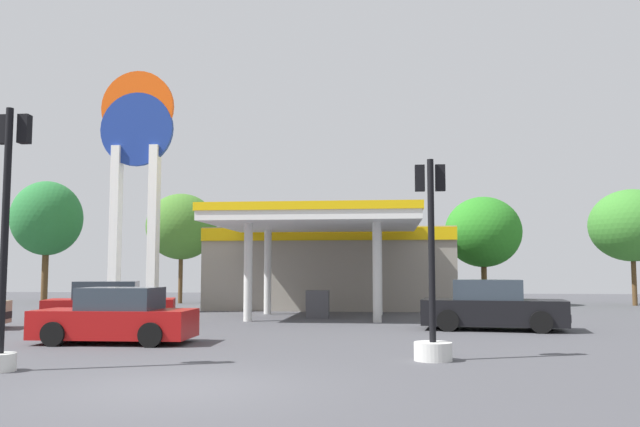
% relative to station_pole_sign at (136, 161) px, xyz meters
% --- Properties ---
extents(ground_plane, '(90.00, 90.00, 0.00)m').
position_rel_station_pole_sign_xyz_m(ground_plane, '(8.04, -18.24, -6.91)').
color(ground_plane, '#47474C').
rests_on(ground_plane, ground).
extents(gas_station, '(11.96, 12.83, 4.33)m').
position_rel_station_pole_sign_xyz_m(gas_station, '(8.66, 3.19, -4.66)').
color(gas_station, gray).
rests_on(gas_station, ground).
extents(station_pole_sign, '(3.43, 0.56, 11.13)m').
position_rel_station_pole_sign_xyz_m(station_pole_sign, '(0.00, 0.00, 0.00)').
color(station_pole_sign, white).
rests_on(station_pole_sign, ground).
extents(car_0, '(4.69, 2.51, 1.60)m').
position_rel_station_pole_sign_xyz_m(car_0, '(14.80, -7.09, -6.19)').
color(car_0, black).
rests_on(car_0, ground).
extents(car_2, '(4.58, 2.86, 1.53)m').
position_rel_station_pole_sign_xyz_m(car_2, '(1.97, -6.92, -6.22)').
color(car_2, black).
rests_on(car_2, ground).
extents(car_3, '(4.09, 1.92, 1.45)m').
position_rel_station_pole_sign_xyz_m(car_3, '(4.39, -12.06, -6.26)').
color(car_3, black).
rests_on(car_3, ground).
extents(traffic_signal_0, '(0.80, 0.80, 4.29)m').
position_rel_station_pole_sign_xyz_m(traffic_signal_0, '(12.40, -14.52, -5.66)').
color(traffic_signal_0, silver).
rests_on(traffic_signal_0, ground).
extents(traffic_signal_1, '(0.65, 0.66, 5.04)m').
position_rel_station_pole_sign_xyz_m(traffic_signal_1, '(4.18, -16.84, -4.84)').
color(traffic_signal_1, silver).
rests_on(traffic_signal_1, ground).
extents(tree_0, '(4.26, 4.26, 7.39)m').
position_rel_station_pole_sign_xyz_m(tree_0, '(-9.38, 9.45, -1.83)').
color(tree_0, brown).
rests_on(tree_0, ground).
extents(tree_1, '(4.09, 4.09, 6.40)m').
position_rel_station_pole_sign_xyz_m(tree_1, '(-0.56, 8.55, -2.45)').
color(tree_1, brown).
rests_on(tree_1, ground).
extents(tree_2, '(2.85, 2.85, 5.46)m').
position_rel_station_pole_sign_xyz_m(tree_2, '(6.75, 7.99, -3.00)').
color(tree_2, brown).
rests_on(tree_2, ground).
extents(tree_3, '(4.13, 4.13, 5.91)m').
position_rel_station_pole_sign_xyz_m(tree_3, '(16.66, 7.56, -2.93)').
color(tree_3, brown).
rests_on(tree_3, ground).
extents(tree_4, '(4.54, 4.54, 6.35)m').
position_rel_station_pole_sign_xyz_m(tree_4, '(24.81, 8.60, -2.55)').
color(tree_4, brown).
rests_on(tree_4, ground).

